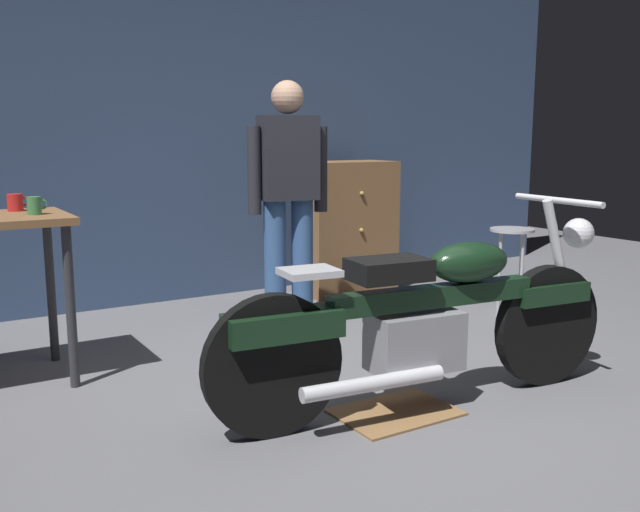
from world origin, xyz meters
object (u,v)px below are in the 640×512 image
(person_standing, at_px, (288,193))
(wooden_dresser, at_px, (346,227))
(mug_red_diner, at_px, (16,203))
(mug_green_speckled, at_px, (35,206))
(motorcycle, at_px, (427,317))
(shop_stool, at_px, (511,248))

(person_standing, bearing_deg, wooden_dresser, -134.86)
(wooden_dresser, height_order, mug_red_diner, wooden_dresser)
(wooden_dresser, distance_m, mug_green_speckled, 2.81)
(person_standing, xyz_separation_m, wooden_dresser, (0.94, 0.71, -0.38))
(motorcycle, distance_m, shop_stool, 2.01)
(person_standing, xyz_separation_m, mug_red_diner, (-1.72, -0.03, 0.02))
(person_standing, height_order, mug_red_diner, person_standing)
(person_standing, relative_size, mug_green_speckled, 16.15)
(shop_stool, xyz_separation_m, wooden_dresser, (-0.60, 1.28, 0.05))
(mug_green_speckled, bearing_deg, wooden_dresser, 20.51)
(motorcycle, relative_size, mug_green_speckled, 21.12)
(wooden_dresser, height_order, mug_green_speckled, wooden_dresser)
(mug_green_speckled, bearing_deg, motorcycle, -42.44)
(person_standing, height_order, shop_stool, person_standing)
(shop_stool, xyz_separation_m, mug_green_speckled, (-3.21, 0.31, 0.45))
(mug_green_speckled, bearing_deg, shop_stool, -5.50)
(person_standing, xyz_separation_m, shop_stool, (1.55, -0.58, -0.43))
(shop_stool, bearing_deg, wooden_dresser, 115.25)
(wooden_dresser, bearing_deg, shop_stool, -64.75)
(person_standing, relative_size, shop_stool, 2.61)
(motorcycle, xyz_separation_m, mug_red_diner, (-1.56, 1.62, 0.50))
(person_standing, relative_size, mug_red_diner, 14.65)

